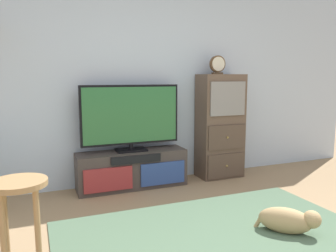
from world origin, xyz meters
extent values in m
cube|color=silver|center=(0.00, 2.46, 1.35)|extent=(6.40, 0.12, 2.70)
cube|color=#4C664C|center=(0.00, 0.60, 0.01)|extent=(2.60, 1.80, 0.01)
cube|color=#423833|center=(-0.30, 2.20, 0.22)|extent=(1.30, 0.36, 0.44)
cube|color=maroon|center=(-0.63, 2.01, 0.19)|extent=(0.55, 0.02, 0.27)
cube|color=#2D4784|center=(0.03, 2.01, 0.19)|extent=(0.55, 0.02, 0.27)
cube|color=black|center=(-0.30, 2.01, 0.39)|extent=(0.59, 0.02, 0.09)
cube|color=black|center=(-0.30, 2.22, 0.45)|extent=(0.36, 0.22, 0.02)
cylinder|color=black|center=(-0.30, 2.22, 0.50)|extent=(0.05, 0.05, 0.06)
cube|color=black|center=(-0.30, 2.22, 0.88)|extent=(1.18, 0.05, 0.70)
cube|color=#2D6B38|center=(-0.30, 2.19, 0.88)|extent=(1.13, 0.01, 0.65)
cube|color=brown|center=(0.91, 2.21, 0.68)|extent=(0.58, 0.34, 1.35)
cube|color=#4E3C2F|center=(0.91, 2.03, 0.19)|extent=(0.53, 0.02, 0.31)
sphere|color=olive|center=(0.91, 2.01, 0.19)|extent=(0.03, 0.03, 0.03)
cube|color=#4E3C2F|center=(0.91, 2.03, 0.56)|extent=(0.53, 0.02, 0.31)
sphere|color=olive|center=(0.91, 2.01, 0.56)|extent=(0.03, 0.03, 0.03)
cube|color=gray|center=(0.91, 2.03, 1.05)|extent=(0.49, 0.02, 0.43)
cube|color=#4C3823|center=(0.84, 2.19, 1.36)|extent=(0.13, 0.08, 0.02)
cylinder|color=brown|center=(0.84, 2.19, 1.48)|extent=(0.21, 0.04, 0.21)
cylinder|color=beige|center=(0.84, 2.16, 1.48)|extent=(0.18, 0.01, 0.18)
cylinder|color=#A37A4C|center=(-1.56, 0.46, 0.33)|extent=(0.04, 0.04, 0.67)
cylinder|color=#A37A4C|center=(-1.38, 0.46, 0.33)|extent=(0.04, 0.04, 0.67)
cylinder|color=#A37A4C|center=(-1.56, 0.65, 0.33)|extent=(0.04, 0.04, 0.67)
cylinder|color=#A37A4C|center=(-1.38, 0.65, 0.33)|extent=(0.04, 0.04, 0.67)
cylinder|color=#A37A4C|center=(-1.47, 0.55, 0.69)|extent=(0.34, 0.34, 0.03)
ellipsoid|color=tan|center=(0.58, 0.55, 0.11)|extent=(0.45, 0.45, 0.22)
sphere|color=tan|center=(0.72, 0.40, 0.15)|extent=(0.15, 0.15, 0.15)
cylinder|color=tan|center=(0.43, 0.70, 0.08)|extent=(0.10, 0.10, 0.16)
camera|label=1|loc=(-1.36, -1.59, 1.32)|focal=35.89mm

